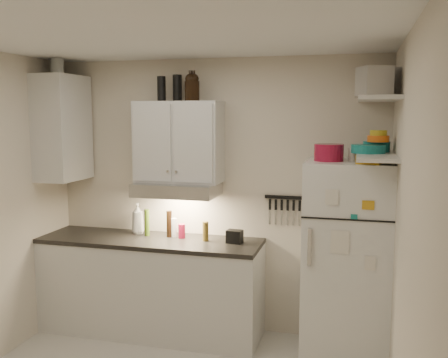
# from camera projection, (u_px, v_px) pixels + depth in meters

# --- Properties ---
(ceiling) EXTENTS (3.20, 3.00, 0.02)m
(ceiling) POSITION_uv_depth(u_px,v_px,m) (150.00, 31.00, 3.18)
(ceiling) COLOR white
(ceiling) RESTS_ON ground
(back_wall) EXTENTS (3.20, 0.02, 2.60)m
(back_wall) POSITION_uv_depth(u_px,v_px,m) (215.00, 196.00, 4.80)
(back_wall) COLOR beige
(back_wall) RESTS_ON ground
(right_wall) EXTENTS (0.02, 3.00, 2.60)m
(right_wall) POSITION_uv_depth(u_px,v_px,m) (407.00, 248.00, 2.94)
(right_wall) COLOR beige
(right_wall) RESTS_ON ground
(base_cabinet) EXTENTS (2.10, 0.60, 0.88)m
(base_cabinet) POSITION_uv_depth(u_px,v_px,m) (151.00, 288.00, 4.75)
(base_cabinet) COLOR silver
(base_cabinet) RESTS_ON floor
(countertop) EXTENTS (2.10, 0.62, 0.04)m
(countertop) POSITION_uv_depth(u_px,v_px,m) (150.00, 241.00, 4.69)
(countertop) COLOR black
(countertop) RESTS_ON base_cabinet
(upper_cabinet) EXTENTS (0.80, 0.33, 0.75)m
(upper_cabinet) POSITION_uv_depth(u_px,v_px,m) (179.00, 142.00, 4.64)
(upper_cabinet) COLOR silver
(upper_cabinet) RESTS_ON back_wall
(side_cabinet) EXTENTS (0.33, 0.55, 1.00)m
(side_cabinet) POSITION_uv_depth(u_px,v_px,m) (62.00, 128.00, 4.78)
(side_cabinet) COLOR silver
(side_cabinet) RESTS_ON left_wall
(range_hood) EXTENTS (0.76, 0.46, 0.12)m
(range_hood) POSITION_uv_depth(u_px,v_px,m) (177.00, 189.00, 4.63)
(range_hood) COLOR silver
(range_hood) RESTS_ON back_wall
(fridge) EXTENTS (0.70, 0.68, 1.70)m
(fridge) POSITION_uv_depth(u_px,v_px,m) (346.00, 261.00, 4.20)
(fridge) COLOR white
(fridge) RESTS_ON floor
(shelf_hi) EXTENTS (0.30, 0.95, 0.03)m
(shelf_hi) POSITION_uv_depth(u_px,v_px,m) (378.00, 99.00, 3.85)
(shelf_hi) COLOR silver
(shelf_hi) RESTS_ON right_wall
(shelf_lo) EXTENTS (0.30, 0.95, 0.03)m
(shelf_lo) POSITION_uv_depth(u_px,v_px,m) (376.00, 156.00, 3.90)
(shelf_lo) COLOR silver
(shelf_lo) RESTS_ON right_wall
(knife_strip) EXTENTS (0.42, 0.02, 0.03)m
(knife_strip) POSITION_uv_depth(u_px,v_px,m) (287.00, 197.00, 4.59)
(knife_strip) COLOR black
(knife_strip) RESTS_ON back_wall
(dutch_oven) EXTENTS (0.27, 0.27, 0.14)m
(dutch_oven) POSITION_uv_depth(u_px,v_px,m) (329.00, 153.00, 4.09)
(dutch_oven) COLOR maroon
(dutch_oven) RESTS_ON fridge
(book_stack) EXTENTS (0.23, 0.26, 0.07)m
(book_stack) POSITION_uv_depth(u_px,v_px,m) (371.00, 159.00, 3.88)
(book_stack) COLOR gold
(book_stack) RESTS_ON fridge
(spice_jar) EXTENTS (0.08, 0.08, 0.11)m
(spice_jar) POSITION_uv_depth(u_px,v_px,m) (353.00, 155.00, 4.08)
(spice_jar) COLOR silver
(spice_jar) RESTS_ON fridge
(stock_pot) EXTENTS (0.32, 0.32, 0.19)m
(stock_pot) POSITION_uv_depth(u_px,v_px,m) (371.00, 87.00, 4.17)
(stock_pot) COLOR silver
(stock_pot) RESTS_ON shelf_hi
(tin_a) EXTENTS (0.26, 0.25, 0.21)m
(tin_a) POSITION_uv_depth(u_px,v_px,m) (390.00, 82.00, 3.73)
(tin_a) COLOR #AAAAAD
(tin_a) RESTS_ON shelf_hi
(tin_b) EXTENTS (0.27, 0.27, 0.20)m
(tin_b) POSITION_uv_depth(u_px,v_px,m) (374.00, 81.00, 3.56)
(tin_b) COLOR #AAAAAD
(tin_b) RESTS_ON shelf_hi
(bowl_teal) EXTENTS (0.21, 0.21, 0.09)m
(bowl_teal) POSITION_uv_depth(u_px,v_px,m) (376.00, 147.00, 4.08)
(bowl_teal) COLOR #157874
(bowl_teal) RESTS_ON shelf_lo
(bowl_orange) EXTENTS (0.17, 0.17, 0.05)m
(bowl_orange) POSITION_uv_depth(u_px,v_px,m) (378.00, 139.00, 4.00)
(bowl_orange) COLOR orange
(bowl_orange) RESTS_ON bowl_teal
(bowl_yellow) EXTENTS (0.13, 0.13, 0.04)m
(bowl_yellow) POSITION_uv_depth(u_px,v_px,m) (378.00, 133.00, 3.99)
(bowl_yellow) COLOR gold
(bowl_yellow) RESTS_ON bowl_orange
(plates) EXTENTS (0.31, 0.31, 0.07)m
(plates) POSITION_uv_depth(u_px,v_px,m) (368.00, 149.00, 3.96)
(plates) COLOR #157874
(plates) RESTS_ON shelf_lo
(growler_a) EXTENTS (0.14, 0.14, 0.25)m
(growler_a) POSITION_uv_depth(u_px,v_px,m) (190.00, 87.00, 4.48)
(growler_a) COLOR black
(growler_a) RESTS_ON upper_cabinet
(growler_b) EXTENTS (0.14, 0.14, 0.25)m
(growler_b) POSITION_uv_depth(u_px,v_px,m) (194.00, 87.00, 4.48)
(growler_b) COLOR black
(growler_b) RESTS_ON upper_cabinet
(thermos_a) EXTENTS (0.11, 0.11, 0.25)m
(thermos_a) POSITION_uv_depth(u_px,v_px,m) (177.00, 88.00, 4.64)
(thermos_a) COLOR black
(thermos_a) RESTS_ON upper_cabinet
(thermos_b) EXTENTS (0.09, 0.09, 0.23)m
(thermos_b) POSITION_uv_depth(u_px,v_px,m) (161.00, 89.00, 4.62)
(thermos_b) COLOR black
(thermos_b) RESTS_ON upper_cabinet
(side_jar) EXTENTS (0.16, 0.16, 0.16)m
(side_jar) POSITION_uv_depth(u_px,v_px,m) (57.00, 66.00, 4.71)
(side_jar) COLOR silver
(side_jar) RESTS_ON side_cabinet
(soap_bottle) EXTENTS (0.16, 0.16, 0.34)m
(soap_bottle) POSITION_uv_depth(u_px,v_px,m) (138.00, 217.00, 4.87)
(soap_bottle) COLOR silver
(soap_bottle) RESTS_ON countertop
(pepper_mill) EXTENTS (0.07, 0.07, 0.18)m
(pepper_mill) POSITION_uv_depth(u_px,v_px,m) (205.00, 231.00, 4.59)
(pepper_mill) COLOR brown
(pepper_mill) RESTS_ON countertop
(oil_bottle) EXTENTS (0.06, 0.06, 0.26)m
(oil_bottle) POSITION_uv_depth(u_px,v_px,m) (147.00, 223.00, 4.78)
(oil_bottle) COLOR #3D5816
(oil_bottle) RESTS_ON countertop
(vinegar_bottle) EXTENTS (0.06, 0.06, 0.25)m
(vinegar_bottle) POSITION_uv_depth(u_px,v_px,m) (169.00, 224.00, 4.74)
(vinegar_bottle) COLOR black
(vinegar_bottle) RESTS_ON countertop
(clear_bottle) EXTENTS (0.07, 0.07, 0.18)m
(clear_bottle) POSITION_uv_depth(u_px,v_px,m) (174.00, 228.00, 4.75)
(clear_bottle) COLOR silver
(clear_bottle) RESTS_ON countertop
(red_jar) EXTENTS (0.08, 0.08, 0.13)m
(red_jar) POSITION_uv_depth(u_px,v_px,m) (182.00, 231.00, 4.70)
(red_jar) COLOR maroon
(red_jar) RESTS_ON countertop
(caddy) EXTENTS (0.15, 0.12, 0.12)m
(caddy) POSITION_uv_depth(u_px,v_px,m) (235.00, 237.00, 4.52)
(caddy) COLOR black
(caddy) RESTS_ON countertop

